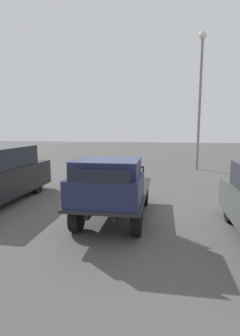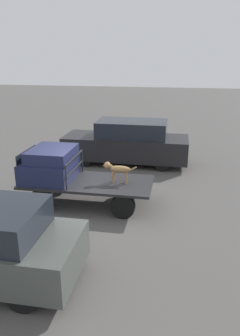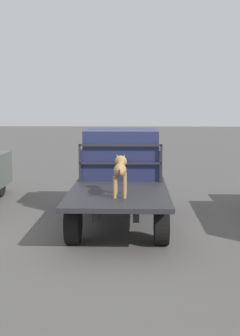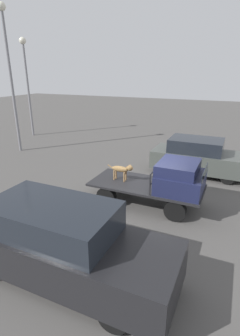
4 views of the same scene
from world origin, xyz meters
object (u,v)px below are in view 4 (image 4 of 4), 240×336
(parked_pickup_far, at_px, (61,243))
(light_pole_near, at_px, (8,60))
(flatbed_truck, at_px, (146,189))
(dog, at_px, (123,169))
(parked_sedan, at_px, (198,157))

(parked_pickup_far, relative_size, light_pole_near, 0.66)
(flatbed_truck, relative_size, parked_pickup_far, 0.77)
(flatbed_truck, height_order, dog, dog)
(parked_pickup_far, bearing_deg, parked_sedan, 83.20)
(flatbed_truck, xyz_separation_m, parked_pickup_far, (-0.60, -4.37, 0.36))
(parked_pickup_far, xyz_separation_m, light_pole_near, (-8.93, 7.82, 4.35))
(dog, xyz_separation_m, light_pole_near, (-8.58, 3.48, 4.06))
(flatbed_truck, bearing_deg, dog, -177.57)
(light_pole_near, bearing_deg, flatbed_truck, -19.87)
(flatbed_truck, height_order, parked_sedan, parked_sedan)
(dog, height_order, light_pole_near, light_pole_near)
(parked_sedan, bearing_deg, dog, -127.27)
(dog, height_order, parked_sedan, parked_sedan)
(dog, xyz_separation_m, parked_pickup_far, (0.35, -4.33, -0.30))
(parked_sedan, relative_size, parked_pickup_far, 0.82)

